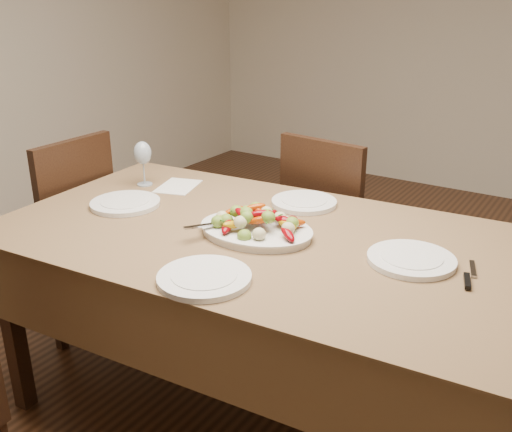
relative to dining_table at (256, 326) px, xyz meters
The scene contains 15 objects.
floor 0.43m from the dining_table, 63.63° to the left, with size 6.00×6.00×0.00m, color #391F11.
wall_back 3.35m from the dining_table, 88.31° to the left, with size 5.00×0.02×2.80m, color beige.
dining_table is the anchor object (origin of this frame).
chair_far 0.82m from the dining_table, 93.42° to the left, with size 0.42×0.42×0.95m, color black, non-canonical shape.
chair_left 1.17m from the dining_table, behind, with size 0.42×0.42×0.95m, color black, non-canonical shape.
serving_platter 0.39m from the dining_table, 56.38° to the right, with size 0.39×0.29×0.02m, color white.
roasted_vegetables 0.45m from the dining_table, 56.38° to the right, with size 0.32×0.22×0.09m, color #730208, non-canonical shape.
serving_spoon 0.44m from the dining_table, 129.19° to the right, with size 0.28×0.06×0.03m, color #9EA0A8, non-canonical shape.
plate_left 0.70m from the dining_table, behind, with size 0.27×0.27×0.02m, color white.
plate_right 0.66m from the dining_table, ahead, with size 0.27×0.27×0.02m, color white.
plate_far 0.52m from the dining_table, 89.30° to the left, with size 0.26×0.26×0.02m, color white.
plate_near 0.55m from the dining_table, 79.42° to the right, with size 0.28×0.28×0.02m, color white.
wine_glass 0.86m from the dining_table, 165.79° to the left, with size 0.08×0.08×0.20m, color #8C99A5, non-canonical shape.
menu_card 0.72m from the dining_table, 156.99° to the left, with size 0.15×0.21×0.00m, color silver.
table_knife 0.81m from the dining_table, ahead, with size 0.02×0.20×0.01m, color #9EA0A8, non-canonical shape.
Camera 1 is at (0.91, -1.72, 1.54)m, focal length 40.00 mm.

